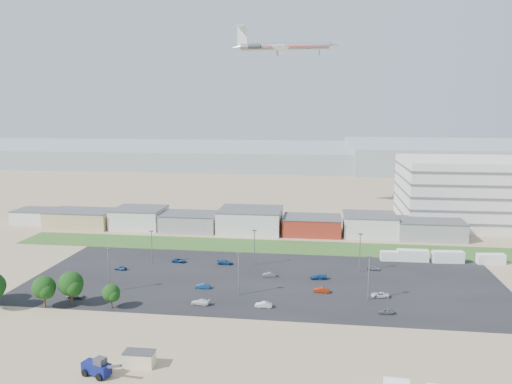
% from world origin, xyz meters
% --- Properties ---
extents(ground, '(700.00, 700.00, 0.00)m').
position_xyz_m(ground, '(0.00, 0.00, 0.00)').
color(ground, '#977E60').
rests_on(ground, ground).
extents(parking_lot, '(120.00, 50.00, 0.01)m').
position_xyz_m(parking_lot, '(5.00, 20.00, 0.01)').
color(parking_lot, black).
rests_on(parking_lot, ground).
extents(grass_strip, '(160.00, 16.00, 0.02)m').
position_xyz_m(grass_strip, '(0.00, 52.00, 0.01)').
color(grass_strip, '#365720').
rests_on(grass_strip, ground).
extents(hills_backdrop, '(700.00, 200.00, 9.00)m').
position_xyz_m(hills_backdrop, '(40.00, 315.00, 4.50)').
color(hills_backdrop, gray).
rests_on(hills_backdrop, ground).
extents(building_row, '(170.00, 20.00, 8.00)m').
position_xyz_m(building_row, '(-17.00, 71.00, 4.00)').
color(building_row, silver).
rests_on(building_row, ground).
extents(parking_garage, '(80.00, 40.00, 25.00)m').
position_xyz_m(parking_garage, '(90.00, 95.00, 12.50)').
color(parking_garage, silver).
rests_on(parking_garage, ground).
extents(portable_shed, '(5.30, 2.80, 2.65)m').
position_xyz_m(portable_shed, '(-10.96, -26.41, 1.33)').
color(portable_shed, beige).
rests_on(portable_shed, ground).
extents(telehandler, '(8.30, 4.97, 3.28)m').
position_xyz_m(telehandler, '(-16.84, -30.31, 1.64)').
color(telehandler, '#0B135B').
rests_on(telehandler, ground).
extents(storage_tank_nw, '(4.12, 2.34, 2.37)m').
position_xyz_m(storage_tank_nw, '(31.35, -28.50, 1.19)').
color(storage_tank_nw, silver).
rests_on(storage_tank_nw, ground).
extents(box_trailer_a, '(7.35, 2.67, 2.71)m').
position_xyz_m(box_trailer_a, '(40.15, 41.51, 1.36)').
color(box_trailer_a, silver).
rests_on(box_trailer_a, ground).
extents(box_trailer_b, '(8.83, 2.93, 3.29)m').
position_xyz_m(box_trailer_b, '(45.69, 41.85, 1.64)').
color(box_trailer_b, silver).
rests_on(box_trailer_b, ground).
extents(box_trailer_c, '(8.90, 3.43, 3.27)m').
position_xyz_m(box_trailer_c, '(55.45, 41.78, 1.63)').
color(box_trailer_c, silver).
rests_on(box_trailer_c, ground).
extents(box_trailer_d, '(7.88, 3.22, 2.88)m').
position_xyz_m(box_trailer_d, '(67.20, 41.98, 1.44)').
color(box_trailer_d, silver).
rests_on(box_trailer_d, ground).
extents(tree_mid, '(5.41, 5.41, 8.11)m').
position_xyz_m(tree_mid, '(-40.97, -4.60, 4.05)').
color(tree_mid, black).
rests_on(tree_mid, ground).
extents(tree_right, '(5.85, 5.85, 8.78)m').
position_xyz_m(tree_right, '(-35.75, -2.47, 4.39)').
color(tree_right, black).
rests_on(tree_right, ground).
extents(tree_near, '(4.16, 4.16, 6.25)m').
position_xyz_m(tree_near, '(-26.17, -2.99, 3.12)').
color(tree_near, black).
rests_on(tree_near, ground).
extents(lightpole_front_l, '(1.27, 0.53, 10.80)m').
position_xyz_m(lightpole_front_l, '(-30.82, 6.51, 5.40)').
color(lightpole_front_l, slate).
rests_on(lightpole_front_l, ground).
extents(lightpole_front_m, '(1.21, 0.50, 10.25)m').
position_xyz_m(lightpole_front_m, '(0.26, 8.61, 5.12)').
color(lightpole_front_m, slate).
rests_on(lightpole_front_m, ground).
extents(lightpole_front_r, '(1.23, 0.51, 10.44)m').
position_xyz_m(lightpole_front_r, '(30.24, 9.27, 5.22)').
color(lightpole_front_r, slate).
rests_on(lightpole_front_r, ground).
extents(lightpole_back_l, '(1.13, 0.47, 9.59)m').
position_xyz_m(lightpole_back_l, '(-28.13, 29.26, 4.80)').
color(lightpole_back_l, slate).
rests_on(lightpole_back_l, ground).
extents(lightpole_back_m, '(1.19, 0.50, 10.13)m').
position_xyz_m(lightpole_back_m, '(0.83, 31.82, 5.06)').
color(lightpole_back_m, slate).
rests_on(lightpole_back_m, ground).
extents(lightpole_back_r, '(1.25, 0.52, 10.61)m').
position_xyz_m(lightpole_back_r, '(29.68, 29.72, 5.30)').
color(lightpole_back_r, slate).
rests_on(lightpole_back_r, ground).
extents(airliner, '(44.82, 31.25, 12.99)m').
position_xyz_m(airliner, '(3.07, 105.60, 68.49)').
color(airliner, silver).
extents(parked_car_0, '(4.37, 2.33, 1.17)m').
position_xyz_m(parked_car_0, '(33.19, 11.51, 0.58)').
color(parked_car_0, silver).
rests_on(parked_car_0, ground).
extents(parked_car_1, '(3.95, 1.78, 1.26)m').
position_xyz_m(parked_car_1, '(19.65, 12.82, 0.63)').
color(parked_car_1, maroon).
rests_on(parked_car_1, ground).
extents(parked_car_2, '(3.46, 1.59, 1.15)m').
position_xyz_m(parked_car_2, '(33.41, 1.83, 0.57)').
color(parked_car_2, '#595B5E').
rests_on(parked_car_2, ground).
extents(parked_car_3, '(4.40, 2.20, 1.23)m').
position_xyz_m(parked_car_3, '(-7.27, 1.55, 0.61)').
color(parked_car_3, silver).
rests_on(parked_car_3, ground).
extents(parked_car_4, '(3.72, 1.37, 1.21)m').
position_xyz_m(parked_car_4, '(-9.18, 11.69, 0.61)').
color(parked_car_4, navy).
rests_on(parked_car_4, ground).
extents(parked_car_5, '(3.37, 1.61, 1.11)m').
position_xyz_m(parked_car_5, '(-34.85, 22.70, 0.56)').
color(parked_car_5, navy).
rests_on(parked_car_5, ground).
extents(parked_car_6, '(4.40, 1.81, 1.27)m').
position_xyz_m(parked_car_6, '(-7.54, 31.37, 0.64)').
color(parked_car_6, navy).
rests_on(parked_car_6, ground).
extents(parked_car_7, '(3.67, 1.60, 1.17)m').
position_xyz_m(parked_car_7, '(6.04, 22.56, 0.59)').
color(parked_car_7, '#595B5E').
rests_on(parked_car_7, ground).
extents(parked_car_8, '(3.44, 1.59, 1.14)m').
position_xyz_m(parked_car_8, '(33.67, 31.75, 0.57)').
color(parked_car_8, '#A5A5AA').
rests_on(parked_car_8, ground).
extents(parked_car_9, '(4.13, 2.19, 1.10)m').
position_xyz_m(parked_car_9, '(-20.99, 31.48, 0.55)').
color(parked_car_9, navy).
rests_on(parked_car_9, ground).
extents(parked_car_10, '(4.36, 2.08, 1.23)m').
position_xyz_m(parked_car_10, '(-36.96, 1.51, 0.61)').
color(parked_car_10, '#595B5E').
rests_on(parked_car_10, ground).
extents(parked_car_12, '(4.44, 2.26, 1.23)m').
position_xyz_m(parked_car_12, '(18.86, 22.30, 0.62)').
color(parked_car_12, navy).
rests_on(parked_car_12, ground).
extents(parked_car_13, '(3.84, 1.50, 1.24)m').
position_xyz_m(parked_car_13, '(6.99, 1.90, 0.62)').
color(parked_car_13, silver).
rests_on(parked_car_13, ground).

